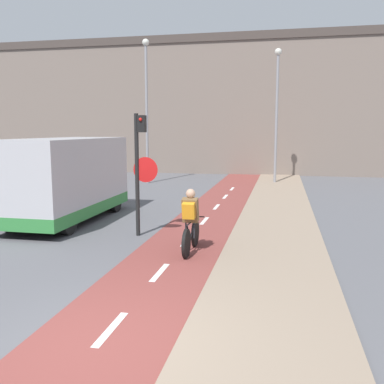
{
  "coord_description": "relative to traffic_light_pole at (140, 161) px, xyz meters",
  "views": [
    {
      "loc": [
        2.32,
        -4.89,
        2.84
      ],
      "look_at": [
        0.0,
        6.12,
        1.2
      ],
      "focal_mm": 40.0,
      "sensor_mm": 36.0,
      "label": 1
    }
  ],
  "objects": [
    {
      "name": "ground_plane",
      "position": [
        1.36,
        -5.86,
        -2.02
      ],
      "size": [
        120.0,
        120.0,
        0.0
      ],
      "primitive_type": "plane",
      "color": "#5B5B60"
    },
    {
      "name": "bike_lane",
      "position": [
        1.36,
        -5.85,
        -2.01
      ],
      "size": [
        2.03,
        60.0,
        0.02
      ],
      "color": "brown",
      "rests_on": "ground_plane"
    },
    {
      "name": "sidewalk_strip",
      "position": [
        3.57,
        -5.86,
        -1.99
      ],
      "size": [
        2.4,
        60.0,
        0.05
      ],
      "color": "gray",
      "rests_on": "ground_plane"
    },
    {
      "name": "building_row_background",
      "position": [
        1.36,
        19.08,
        2.4
      ],
      "size": [
        60.0,
        5.2,
        8.81
      ],
      "color": "slate",
      "rests_on": "ground_plane"
    },
    {
      "name": "traffic_light_pole",
      "position": [
        0.0,
        0.0,
        0.0
      ],
      "size": [
        0.67,
        0.25,
        3.27
      ],
      "color": "black",
      "rests_on": "ground_plane"
    },
    {
      "name": "street_lamp_far",
      "position": [
        -3.38,
        11.13,
        2.5
      ],
      "size": [
        0.36,
        0.36,
        7.48
      ],
      "color": "gray",
      "rests_on": "ground_plane"
    },
    {
      "name": "street_lamp_sidewalk",
      "position": [
        3.32,
        12.54,
        2.26
      ],
      "size": [
        0.36,
        0.36,
        7.02
      ],
      "color": "gray",
      "rests_on": "ground_plane"
    },
    {
      "name": "cyclist_near",
      "position": [
        1.65,
        -1.3,
        -1.3
      ],
      "size": [
        0.46,
        1.67,
        1.5
      ],
      "color": "black",
      "rests_on": "ground_plane"
    },
    {
      "name": "van",
      "position": [
        -2.86,
        1.38,
        -0.75
      ],
      "size": [
        2.0,
        5.23,
        2.58
      ],
      "color": "#B7B7BC",
      "rests_on": "ground_plane"
    }
  ]
}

